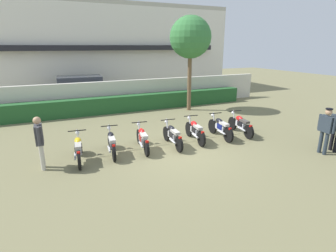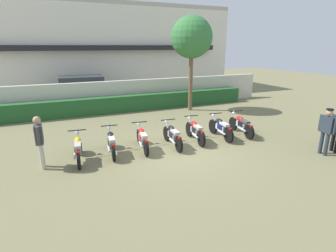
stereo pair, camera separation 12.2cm
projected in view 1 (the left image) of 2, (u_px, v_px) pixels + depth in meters
name	position (u px, v px, depth m)	size (l,w,h in m)	color
ground	(180.00, 152.00, 9.73)	(60.00, 60.00, 0.00)	olive
building	(99.00, 50.00, 21.75)	(20.50, 6.50, 6.86)	silver
compound_wall	(124.00, 95.00, 16.19)	(19.47, 0.30, 1.74)	beige
hedge_row	(127.00, 103.00, 15.69)	(15.58, 0.70, 0.94)	#235628
parked_car	(83.00, 91.00, 17.19)	(4.58, 2.24, 1.89)	black
tree_near_inspector	(190.00, 38.00, 14.91)	(2.36, 2.36, 5.40)	brown
motorcycle_in_row_0	(79.00, 149.00, 8.82)	(0.60, 1.88, 0.96)	black
motorcycle_in_row_1	(111.00, 143.00, 9.40)	(0.60, 1.84, 0.96)	black
motorcycle_in_row_2	(142.00, 138.00, 9.85)	(0.60, 1.91, 0.95)	black
motorcycle_in_row_3	(172.00, 135.00, 10.19)	(0.60, 1.90, 0.96)	black
motorcycle_in_row_4	(195.00, 130.00, 10.73)	(0.60, 1.89, 0.97)	black
motorcycle_in_row_5	(220.00, 127.00, 11.14)	(0.60, 1.90, 0.97)	black
motorcycle_in_row_6	(241.00, 124.00, 11.58)	(0.60, 1.92, 0.96)	black
inspector_person	(39.00, 138.00, 8.13)	(0.23, 0.68, 1.70)	beige
officer_0	(326.00, 127.00, 9.31)	(0.25, 0.67, 1.68)	#28333D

